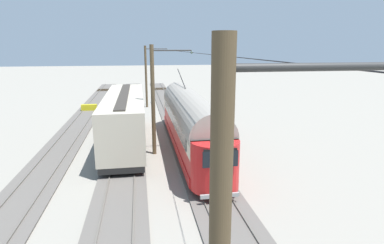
# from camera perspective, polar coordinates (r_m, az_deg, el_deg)

# --- Properties ---
(ground_plane) EXTENTS (220.00, 220.00, 0.00)m
(ground_plane) POSITION_cam_1_polar(r_m,az_deg,el_deg) (28.76, -11.50, -2.30)
(ground_plane) COLOR gray
(track_streetcar_siding) EXTENTS (2.80, 80.00, 0.18)m
(track_streetcar_siding) POSITION_cam_1_polar(r_m,az_deg,el_deg) (29.26, -1.92, -1.66)
(track_streetcar_siding) COLOR #56514C
(track_streetcar_siding) RESTS_ON ground
(track_adjacent_siding) EXTENTS (2.80, 80.00, 0.18)m
(track_adjacent_siding) POSITION_cam_1_polar(r_m,az_deg,el_deg) (29.05, -11.49, -2.03)
(track_adjacent_siding) COLOR #56514C
(track_adjacent_siding) RESTS_ON ground
(track_third_siding) EXTENTS (2.80, 80.00, 0.18)m
(track_third_siding) POSITION_cam_1_polar(r_m,az_deg,el_deg) (29.65, -20.93, -2.35)
(track_third_siding) COLOR #56514C
(track_third_siding) RESTS_ON ground
(vintage_streetcar) EXTENTS (2.65, 18.22, 5.41)m
(vintage_streetcar) POSITION_cam_1_polar(r_m,az_deg,el_deg) (23.78, -0.32, 0.34)
(vintage_streetcar) COLOR red
(vintage_streetcar) RESTS_ON ground
(boxcar_adjacent) EXTENTS (2.96, 14.67, 3.85)m
(boxcar_adjacent) POSITION_cam_1_polar(r_m,az_deg,el_deg) (25.78, -11.90, 0.84)
(boxcar_adjacent) COLOR #B2A893
(boxcar_adjacent) RESTS_ON ground
(catenary_pole_foreground) EXTENTS (2.97, 0.28, 7.76)m
(catenary_pole_foreground) POSITION_cam_1_polar(r_m,az_deg,el_deg) (41.19, -8.11, 8.21)
(catenary_pole_foreground) COLOR #4C3D28
(catenary_pole_foreground) RESTS_ON ground
(catenary_pole_mid_near) EXTENTS (2.97, 0.28, 7.76)m
(catenary_pole_mid_near) POSITION_cam_1_polar(r_m,az_deg,el_deg) (22.56, -6.79, 4.15)
(catenary_pole_mid_near) COLOR #4C3D28
(catenary_pole_mid_near) RESTS_ON ground
(overhead_wire_run) EXTENTS (2.76, 60.29, 0.18)m
(overhead_wire_run) POSITION_cam_1_polar(r_m,az_deg,el_deg) (14.16, 5.57, 11.69)
(overhead_wire_run) COLOR black
(overhead_wire_run) RESTS_ON ground
(track_end_bumper) EXTENTS (1.80, 0.60, 0.80)m
(track_end_bumper) POSITION_cam_1_polar(r_m,az_deg,el_deg) (40.64, -17.90, 2.44)
(track_end_bumper) COLOR #B2A519
(track_end_bumper) RESTS_ON ground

